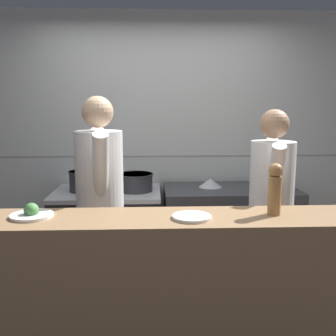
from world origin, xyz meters
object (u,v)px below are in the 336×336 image
object	(u,v)px
plated_dish_main	(32,213)
plated_dish_appetiser	(192,217)
oven_range	(108,235)
pepper_mill	(275,188)
mixing_bowl_steel	(210,183)
chef_sous	(271,205)
stock_pot	(83,181)
sauce_pot	(136,182)
chef_head_cook	(100,200)

from	to	relation	value
plated_dish_main	plated_dish_appetiser	distance (m)	0.95
oven_range	pepper_mill	world-z (taller)	pepper_mill
plated_dish_main	pepper_mill	size ratio (longest dim) A/B	0.80
mixing_bowl_steel	plated_dish_main	bearing A→B (deg)	-131.37
oven_range	plated_dish_appetiser	size ratio (longest dim) A/B	4.39
plated_dish_main	chef_sous	distance (m)	1.75
stock_pot	plated_dish_appetiser	size ratio (longest dim) A/B	1.19
mixing_bowl_steel	plated_dish_appetiser	xyz separation A→B (m)	(-0.34, -1.52, 0.11)
plated_dish_main	sauce_pot	bearing A→B (deg)	68.13
chef_sous	pepper_mill	bearing A→B (deg)	-95.55
stock_pot	mixing_bowl_steel	xyz separation A→B (m)	(1.22, 0.06, -0.04)
plated_dish_appetiser	chef_sous	distance (m)	0.98
oven_range	stock_pot	xyz separation A→B (m)	(-0.22, 0.01, 0.54)
plated_dish_appetiser	oven_range	bearing A→B (deg)	114.39
sauce_pot	chef_sous	distance (m)	1.31
mixing_bowl_steel	chef_head_cook	size ratio (longest dim) A/B	0.13
sauce_pot	plated_dish_appetiser	size ratio (longest dim) A/B	1.48
stock_pot	chef_sous	distance (m)	1.74
mixing_bowl_steel	plated_dish_appetiser	distance (m)	1.56
plated_dish_main	pepper_mill	xyz separation A→B (m)	(1.45, -0.01, 0.14)
plated_dish_main	plated_dish_appetiser	size ratio (longest dim) A/B	1.09
plated_dish_main	chef_head_cook	size ratio (longest dim) A/B	0.14
plated_dish_main	plated_dish_appetiser	world-z (taller)	plated_dish_main
oven_range	mixing_bowl_steel	bearing A→B (deg)	3.82
oven_range	mixing_bowl_steel	xyz separation A→B (m)	(1.00, 0.07, 0.49)
oven_range	plated_dish_appetiser	bearing A→B (deg)	-65.61
sauce_pot	plated_dish_appetiser	world-z (taller)	plated_dish_appetiser
plated_dish_appetiser	mixing_bowl_steel	bearing A→B (deg)	77.48
oven_range	chef_sous	bearing A→B (deg)	-29.46
plated_dish_appetiser	chef_head_cook	bearing A→B (deg)	131.79
chef_head_cook	plated_dish_appetiser	bearing A→B (deg)	-58.32
plated_dish_main	chef_sous	world-z (taller)	chef_sous
sauce_pot	stock_pot	bearing A→B (deg)	178.88
plated_dish_main	chef_head_cook	distance (m)	0.71
stock_pot	oven_range	bearing A→B (deg)	-2.10
chef_sous	oven_range	bearing A→B (deg)	160.93
sauce_pot	chef_sous	size ratio (longest dim) A/B	0.21
plated_dish_main	oven_range	bearing A→B (deg)	78.50
pepper_mill	chef_sous	xyz separation A→B (m)	(0.18, 0.64, -0.28)
chef_head_cook	chef_sous	xyz separation A→B (m)	(1.31, -0.00, -0.05)
stock_pot	sauce_pot	bearing A→B (deg)	-1.12
sauce_pot	mixing_bowl_steel	xyz separation A→B (m)	(0.72, 0.07, -0.03)
mixing_bowl_steel	plated_dish_main	world-z (taller)	plated_dish_main
oven_range	stock_pot	distance (m)	0.58
stock_pot	mixing_bowl_steel	size ratio (longest dim) A/B	1.21
oven_range	plated_dish_main	distance (m)	1.54
chef_head_cook	chef_sous	world-z (taller)	chef_head_cook
pepper_mill	chef_head_cook	world-z (taller)	chef_head_cook
sauce_pot	plated_dish_appetiser	xyz separation A→B (m)	(0.39, -1.45, 0.08)
pepper_mill	sauce_pot	bearing A→B (deg)	122.51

